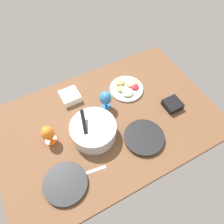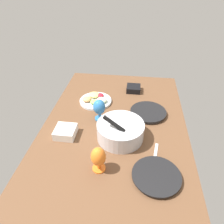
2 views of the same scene
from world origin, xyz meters
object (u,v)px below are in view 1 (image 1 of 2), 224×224
at_px(fruit_platter, 127,88).
at_px(hurricane_glass_blue, 106,99).
at_px(dinner_plate_left, 144,137).
at_px(square_bowl_black, 173,104).
at_px(hurricane_glass_orange, 48,134).
at_px(mixing_bowl, 93,130).
at_px(dinner_plate_right, 66,183).
at_px(square_bowl_white, 70,96).

distance_m(fruit_platter, hurricane_glass_blue, 0.26).
xyz_separation_m(dinner_plate_left, square_bowl_black, (-0.34, -0.13, 0.01)).
height_order(hurricane_glass_orange, square_bowl_black, hurricane_glass_orange).
bearing_deg(square_bowl_black, hurricane_glass_blue, -27.80).
xyz_separation_m(dinner_plate_left, hurricane_glass_blue, (0.11, -0.37, 0.09)).
bearing_deg(mixing_bowl, hurricane_glass_blue, -136.53).
height_order(hurricane_glass_orange, hurricane_glass_blue, hurricane_glass_blue).
height_order(dinner_plate_right, hurricane_glass_blue, hurricane_glass_blue).
height_order(dinner_plate_left, hurricane_glass_blue, hurricane_glass_blue).
bearing_deg(hurricane_glass_blue, square_bowl_white, -44.03).
height_order(mixing_bowl, hurricane_glass_blue, mixing_bowl).
bearing_deg(mixing_bowl, dinner_plate_left, 146.72).
xyz_separation_m(dinner_plate_left, mixing_bowl, (0.29, -0.19, 0.05)).
height_order(dinner_plate_left, square_bowl_white, square_bowl_white).
relative_size(fruit_platter, hurricane_glass_blue, 1.59).
bearing_deg(square_bowl_black, fruit_platter, -54.95).
bearing_deg(square_bowl_white, square_bowl_black, 146.32).
height_order(dinner_plate_right, hurricane_glass_orange, hurricane_glass_orange).
distance_m(dinner_plate_left, dinner_plate_right, 0.59).
relative_size(mixing_bowl, fruit_platter, 1.17).
bearing_deg(dinner_plate_left, mixing_bowl, -33.28).
xyz_separation_m(fruit_platter, square_bowl_white, (0.44, -0.12, 0.01)).
relative_size(dinner_plate_left, square_bowl_white, 2.02).
distance_m(dinner_plate_left, fruit_platter, 0.46).
xyz_separation_m(dinner_plate_left, fruit_platter, (-0.12, -0.44, 0.01)).
relative_size(dinner_plate_right, fruit_platter, 1.02).
bearing_deg(dinner_plate_left, hurricane_glass_blue, -73.37).
xyz_separation_m(square_bowl_white, square_bowl_black, (-0.65, 0.44, -0.00)).
xyz_separation_m(mixing_bowl, square_bowl_black, (-0.63, 0.06, -0.03)).
relative_size(dinner_plate_left, hurricane_glass_blue, 1.66).
distance_m(dinner_plate_right, hurricane_glass_orange, 0.34).
bearing_deg(hurricane_glass_orange, dinner_plate_right, 86.26).
distance_m(square_bowl_white, square_bowl_black, 0.79).
bearing_deg(mixing_bowl, dinner_plate_right, 37.23).
bearing_deg(square_bowl_black, hurricane_glass_orange, -9.96).
distance_m(mixing_bowl, hurricane_glass_blue, 0.26).
bearing_deg(dinner_plate_left, fruit_platter, -105.18).
distance_m(dinner_plate_left, square_bowl_white, 0.65).
xyz_separation_m(fruit_platter, hurricane_glass_blue, (0.23, 0.08, 0.08)).
xyz_separation_m(hurricane_glass_orange, hurricane_glass_blue, (-0.46, -0.08, 0.01)).
bearing_deg(hurricane_glass_orange, mixing_bowl, 160.82).
xyz_separation_m(mixing_bowl, fruit_platter, (-0.41, -0.25, -0.04)).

